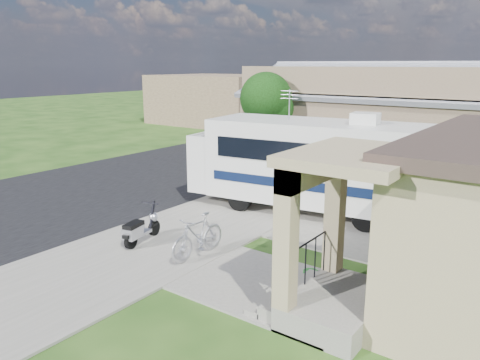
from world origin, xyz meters
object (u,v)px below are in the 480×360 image
Objects in this scene: motorhome at (308,162)px; garden_hose at (310,275)px; scooter at (140,229)px; van at (317,125)px; pickup_truck at (264,138)px; shrub at (418,219)px; bicycle at (198,238)px.

garden_hose is at bearing -68.21° from motorhome.
scooter is (-2.24, -5.45, -1.27)m from motorhome.
motorhome is at bearing -58.96° from van.
motorhome reaches higher than van.
pickup_truck reaches higher than van.
shrub reaches higher than garden_hose.
scooter is 4.91m from garden_hose.
shrub reaches higher than van.
motorhome reaches higher than shrub.
garden_hose is at bearing 137.15° from pickup_truck.
motorhome is at bearing 54.99° from scooter.
van is (-0.47, 7.31, -0.03)m from pickup_truck.
pickup_truck reaches higher than scooter.
pickup_truck reaches higher than garden_hose.
scooter is at bearing -70.84° from van.
pickup_truck is 1.08× the size of van.
pickup_truck is at bearing 119.12° from bicycle.
bicycle is at bearing -166.76° from garden_hose.
garden_hose is at bearing -129.09° from shrub.
motorhome is 1.28× the size of pickup_truck.
pickup_truck is at bearing 96.80° from scooter.
pickup_truck is at bearing 123.36° from motorhome.
shrub is 6.79× the size of garden_hose.
motorhome is at bearing 119.66° from garden_hose.
motorhome is 10.64m from pickup_truck.
garden_hose is (2.91, 0.68, -0.48)m from bicycle.
motorhome is at bearing 88.57° from bicycle.
bicycle is at bearing -148.56° from shrub.
motorhome is at bearing 140.94° from pickup_truck.
garden_hose is at bearing -58.11° from van.
bicycle is 14.76m from pickup_truck.
shrub is 21.21m from van.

